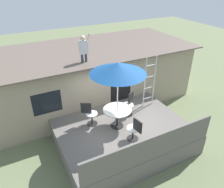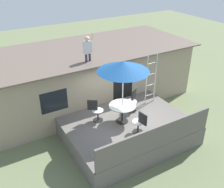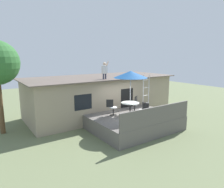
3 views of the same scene
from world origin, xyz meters
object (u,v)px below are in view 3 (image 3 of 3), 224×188
Objects in this scene: patio_chair_left at (112,107)px; patio_table at (130,105)px; patio_chair_near at (143,111)px; patio_chair_right at (135,104)px; person_figure at (105,69)px; patio_umbrella at (131,74)px; step_ladder at (146,92)px.

patio_table is at bearing -0.00° from patio_chair_left.
patio_chair_right is at bearing -33.17° from patio_chair_near.
patio_chair_left is at bearing -107.32° from person_figure.
patio_chair_near is (0.15, -0.96, -0.13)m from patio_table.
patio_chair_left is at bearing 145.38° from patio_umbrella.
step_ladder is 2.39× the size of patio_chair_near.
patio_chair_right is at bearing 31.39° from patio_umbrella.
person_figure is at bearing 1.08° from patio_chair_near.
patio_umbrella is 2.36m from step_ladder.
patio_chair_right is (-1.08, -0.21, -0.64)m from step_ladder.
person_figure is at bearing 107.30° from patio_chair_left.
patio_chair_left reaches higher than patio_table.
step_ladder is (1.88, 0.70, -1.25)m from patio_umbrella.
patio_chair_near is at bearing 34.16° from patio_chair_right.
patio_chair_left is 1.83m from patio_chair_near.
patio_chair_left is at bearing 145.38° from patio_table.
patio_umbrella is at bearing 0.00° from patio_table.
person_figure reaches higher than step_ladder.
patio_chair_left is at bearing -177.63° from step_ladder.
patio_chair_near is (-0.66, -1.45, 0.00)m from patio_chair_right.
person_figure is 1.21× the size of patio_chair_left.
patio_umbrella is at bearing 0.00° from patio_chair_right.
patio_chair_left is at bearing -34.68° from patio_chair_right.
patio_umbrella reaches higher than patio_chair_left.
person_figure reaches higher than patio_table.
patio_umbrella reaches higher than step_ladder.
patio_umbrella is 2.13m from person_figure.
step_ladder is at bearing 20.35° from patio_umbrella.
patio_chair_near is at bearing -81.28° from patio_table.
person_figure reaches higher than patio_chair_left.
patio_chair_right is at bearing -53.48° from person_figure.
person_figure is (-0.38, 2.09, 1.95)m from patio_table.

